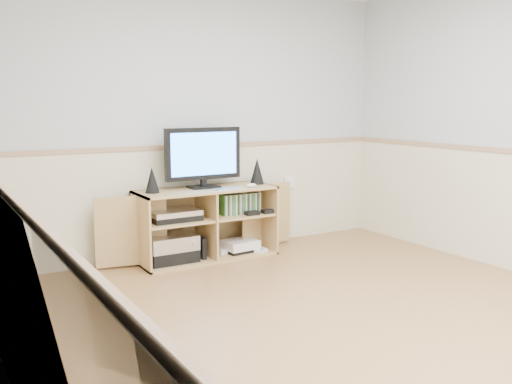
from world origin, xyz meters
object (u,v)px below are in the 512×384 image
Objects in this scene: media_cabinet at (204,222)px; keyboard at (228,189)px; monitor at (203,155)px; game_consoles at (238,246)px.

media_cabinet is 6.84× the size of keyboard.
media_cabinet is 0.62m from monitor.
media_cabinet is 4.41× the size of game_consoles.
monitor reaches higher than game_consoles.
monitor is at bearing 119.89° from keyboard.
media_cabinet is 0.43m from game_consoles.
monitor is at bearing 169.53° from game_consoles.
monitor is 2.53× the size of keyboard.
keyboard is (0.15, -0.20, 0.32)m from media_cabinet.
media_cabinet is at bearing 118.70° from keyboard.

